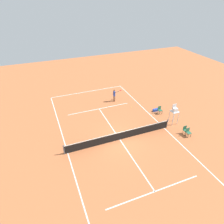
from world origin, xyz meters
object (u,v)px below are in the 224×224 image
at_px(player_serving, 115,94).
at_px(courtside_chair_near, 188,132).
at_px(courtside_chair_far, 185,130).
at_px(tennis_ball, 131,107).
at_px(courtside_chair_mid, 160,110).
at_px(umpire_chair, 175,111).
at_px(equipment_bag, 156,110).

distance_m(player_serving, courtside_chair_near, 10.86).
height_order(courtside_chair_near, courtside_chair_far, same).
distance_m(tennis_ball, courtside_chair_far, 7.71).
relative_size(courtside_chair_near, courtside_chair_far, 1.00).
bearing_deg(courtside_chair_mid, courtside_chair_far, 92.44).
distance_m(player_serving, tennis_ball, 2.97).
height_order(tennis_ball, courtside_chair_near, courtside_chair_near).
relative_size(tennis_ball, umpire_chair, 0.03).
distance_m(umpire_chair, equipment_bag, 3.36).
xyz_separation_m(umpire_chair, courtside_chair_far, (0.04, 2.19, -1.07)).
bearing_deg(umpire_chair, equipment_bag, -83.33).
distance_m(courtside_chair_near, courtside_chair_far, 0.42).
height_order(umpire_chair, courtside_chair_near, umpire_chair).
relative_size(tennis_ball, equipment_bag, 0.09).
distance_m(courtside_chair_near, courtside_chair_mid, 4.97).
bearing_deg(equipment_bag, courtside_chair_mid, 100.70).
bearing_deg(player_serving, equipment_bag, 20.84).
relative_size(player_serving, courtside_chair_far, 1.88).
relative_size(courtside_chair_far, equipment_bag, 1.25).
height_order(courtside_chair_far, equipment_bag, courtside_chair_far).
bearing_deg(courtside_chair_near, courtside_chair_far, -84.31).
height_order(player_serving, umpire_chair, umpire_chair).
bearing_deg(equipment_bag, player_serving, -48.23).
xyz_separation_m(player_serving, courtside_chair_near, (-4.25, 9.97, -0.53)).
bearing_deg(tennis_ball, courtside_chair_far, 111.40).
xyz_separation_m(player_serving, umpire_chair, (-4.25, 7.37, 0.54)).
bearing_deg(umpire_chair, courtside_chair_far, 89.07).
bearing_deg(player_serving, courtside_chair_near, 2.15).
xyz_separation_m(courtside_chair_near, equipment_bag, (0.36, -5.61, -0.38)).
height_order(player_serving, equipment_bag, player_serving).
height_order(player_serving, tennis_ball, player_serving).
bearing_deg(tennis_ball, umpire_chair, 119.76).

